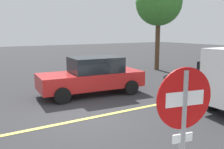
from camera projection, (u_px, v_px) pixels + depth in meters
The scene contains 5 objects.
ground_plane at pixel (89, 118), 7.88m from camera, with size 80.00×80.00×0.00m, color #2D2D30.
lane_marking_centre at pixel (160, 104), 9.42m from camera, with size 28.00×0.16×0.01m, color #E0D14C.
stop_sign at pixel (183, 127), 3.01m from camera, with size 0.75×0.17×2.34m.
car_red_mid_road at pixel (92, 76), 10.80m from camera, with size 4.61×2.25×1.63m.
tree_left_verge at pixel (159, 3), 16.96m from camera, with size 3.18×3.18×6.27m.
Camera 1 is at (-3.27, -6.81, 2.75)m, focal length 39.72 mm.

